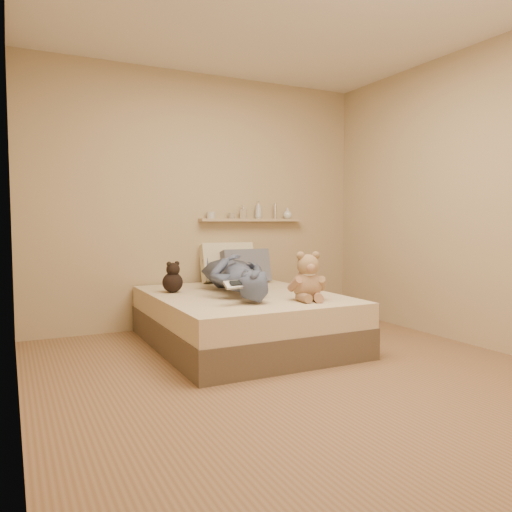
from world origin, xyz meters
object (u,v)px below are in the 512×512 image
teddy_bear (308,280)px  dark_plush (173,279)px  pillow_grey (246,266)px  person (234,273)px  pillow_cream (228,263)px  bed (242,319)px  game_console (235,284)px  wall_shelf (252,220)px

teddy_bear → dark_plush: size_ratio=1.42×
teddy_bear → pillow_grey: teddy_bear is taller
dark_plush → person: (0.49, -0.25, 0.05)m
dark_plush → pillow_cream: 0.90m
person → pillow_grey: bearing=-112.8°
teddy_bear → bed: bearing=118.8°
pillow_grey → teddy_bear: bearing=-92.2°
teddy_bear → pillow_cream: 1.41m
pillow_cream → pillow_grey: (0.14, -0.14, -0.03)m
game_console → person: (0.27, 0.62, 0.01)m
game_console → person: 0.68m
teddy_bear → pillow_cream: size_ratio=0.73×
pillow_cream → person: (-0.26, -0.74, -0.03)m
pillow_cream → wall_shelf: wall_shelf is taller
dark_plush → pillow_grey: (0.89, 0.35, 0.05)m
wall_shelf → pillow_grey: bearing=-130.3°
pillow_cream → pillow_grey: size_ratio=1.10×
bed → game_console: bearing=-119.5°
game_console → wall_shelf: wall_shelf is taller
game_console → teddy_bear: 0.62m
teddy_bear → person: size_ratio=0.27×
teddy_bear → wall_shelf: wall_shelf is taller
wall_shelf → teddy_bear: bearing=-98.9°
bed → person: bearing=112.5°
pillow_grey → person: bearing=-123.7°
person → wall_shelf: size_ratio=1.21×
teddy_bear → dark_plush: 1.24m
game_console → teddy_bear: bearing=-3.8°
bed → game_console: 0.73m
teddy_bear → dark_plush: bearing=132.6°
dark_plush → pillow_grey: pillow_grey is taller
pillow_grey → game_console: bearing=-118.6°
game_console → dark_plush: 0.90m
dark_plush → wall_shelf: wall_shelf is taller
person → wall_shelf: wall_shelf is taller
person → wall_shelf: (0.59, 0.82, 0.48)m
teddy_bear → pillow_cream: pillow_cream is taller
pillow_grey → wall_shelf: 0.56m
dark_plush → pillow_grey: bearing=21.7°
person → dark_plush: bearing=-16.2°
pillow_grey → person: 0.72m
wall_shelf → bed: bearing=-121.2°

